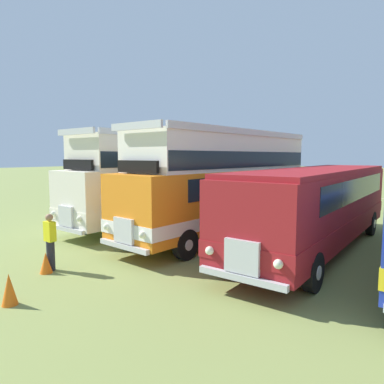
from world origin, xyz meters
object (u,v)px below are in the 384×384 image
Objects in this scene: marshal_person at (50,242)px; bus_first_in_row at (156,178)px; bus_second_in_row at (225,181)px; cone_far_end at (46,263)px; cone_mid_row at (9,289)px; bus_third_in_row at (318,202)px.

bus_first_in_row is at bearing 108.75° from marshal_person.
bus_second_in_row is at bearing 77.73° from marshal_person.
cone_far_end is 0.36× the size of marshal_person.
cone_mid_row is 2.20m from cone_far_end.
bus_third_in_row is at bearing 1.09° from bus_first_in_row.
bus_third_in_row is at bearing 54.01° from cone_far_end.
bus_first_in_row reaches higher than marshal_person.
bus_first_in_row is 16.12× the size of cone_far_end.
bus_third_in_row is at bearing 0.51° from bus_second_in_row.
cone_mid_row is at bearing -51.47° from marshal_person.
bus_first_in_row is 8.01m from bus_third_in_row.
cone_far_end is at bearing -64.01° from marshal_person.
bus_first_in_row and bus_second_in_row have the same top height.
bus_second_in_row is 17.74× the size of cone_far_end.
bus_second_in_row reaches higher than cone_mid_row.
marshal_person is at bearing 115.99° from cone_far_end.
bus_second_in_row is 0.95× the size of bus_third_in_row.
bus_second_in_row reaches higher than marshal_person.
bus_third_in_row is 6.68× the size of marshal_person.
cone_far_end is (-1.47, -7.47, -2.05)m from bus_second_in_row.
cone_mid_row is (-4.05, -9.19, -1.38)m from bus_third_in_row.
marshal_person is (-1.52, 1.91, 0.51)m from cone_mid_row.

